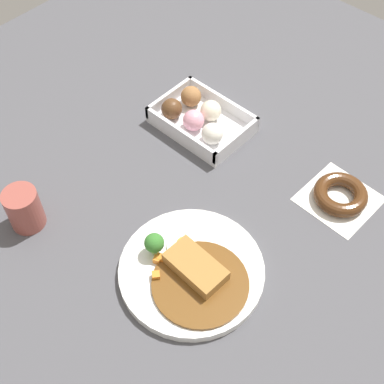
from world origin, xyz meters
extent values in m
plane|color=#4C4C51|center=(0.00, 0.00, 0.00)|extent=(1.60, 1.60, 0.00)
cylinder|color=white|center=(0.10, -0.13, 0.01)|extent=(0.27, 0.27, 0.02)
cylinder|color=brown|center=(0.13, -0.15, 0.02)|extent=(0.17, 0.17, 0.01)
cube|color=#A87538|center=(0.11, -0.13, 0.04)|extent=(0.11, 0.07, 0.02)
cylinder|color=white|center=(0.06, -0.11, 0.02)|extent=(0.07, 0.07, 0.00)
ellipsoid|color=yellow|center=(0.06, -0.11, 0.03)|extent=(0.03, 0.03, 0.02)
cylinder|color=#8CB766|center=(0.02, -0.15, 0.03)|extent=(0.01, 0.01, 0.02)
sphere|color=#387A2D|center=(0.02, -0.15, 0.05)|extent=(0.04, 0.04, 0.04)
cube|color=orange|center=(0.04, -0.17, 0.02)|extent=(0.02, 0.02, 0.01)
cube|color=orange|center=(0.04, -0.16, 0.02)|extent=(0.02, 0.02, 0.01)
cube|color=orange|center=(0.06, -0.19, 0.02)|extent=(0.02, 0.02, 0.01)
cube|color=white|center=(-0.14, 0.16, 0.01)|extent=(0.21, 0.15, 0.01)
cube|color=white|center=(-0.24, 0.16, 0.03)|extent=(0.01, 0.15, 0.03)
cube|color=white|center=(-0.04, 0.16, 0.03)|extent=(0.01, 0.15, 0.03)
cube|color=white|center=(-0.14, 0.09, 0.03)|extent=(0.21, 0.01, 0.03)
cube|color=white|center=(-0.14, 0.23, 0.03)|extent=(0.21, 0.01, 0.03)
sphere|color=brown|center=(-0.21, 0.13, 0.04)|extent=(0.05, 0.05, 0.05)
sphere|color=pink|center=(-0.15, 0.13, 0.04)|extent=(0.05, 0.05, 0.05)
sphere|color=silver|center=(-0.09, 0.13, 0.04)|extent=(0.05, 0.05, 0.05)
sphere|color=#9E6B3D|center=(-0.20, 0.19, 0.04)|extent=(0.05, 0.05, 0.05)
sphere|color=#EFE5C6|center=(-0.14, 0.18, 0.04)|extent=(0.05, 0.05, 0.05)
cube|color=white|center=(0.20, 0.19, 0.00)|extent=(0.15, 0.15, 0.00)
torus|color=#4C2B14|center=(0.20, 0.19, 0.02)|extent=(0.11, 0.11, 0.03)
cylinder|color=#9E4C42|center=(-0.22, -0.26, 0.04)|extent=(0.07, 0.07, 0.09)
camera|label=1|loc=(0.43, -0.49, 0.86)|focal=50.17mm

